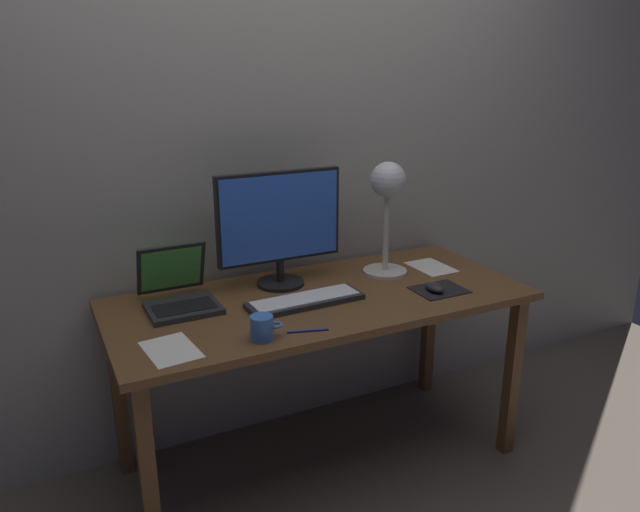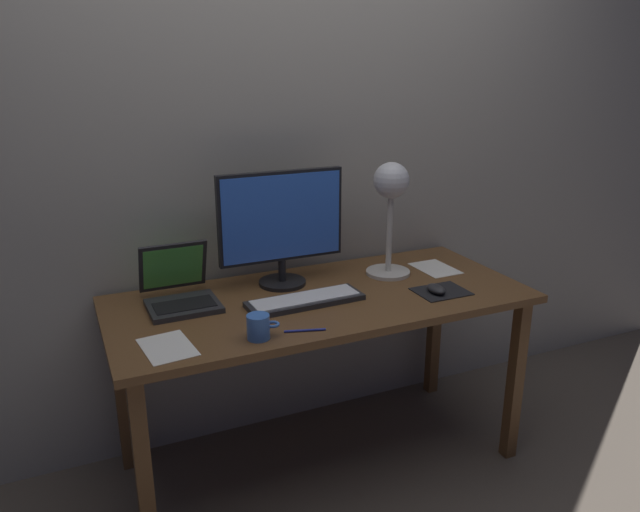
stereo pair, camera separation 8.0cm
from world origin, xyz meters
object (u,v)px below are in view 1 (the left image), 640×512
Objects in this scene: desk_lamp at (388,195)px; pen at (308,331)px; coffee_mug at (262,328)px; monitor at (279,223)px; mouse at (434,287)px; laptop at (178,289)px; keyboard_main at (305,300)px.

desk_lamp is 0.74m from pen.
pen is (0.16, -0.01, -0.04)m from coffee_mug.
monitor reaches higher than pen.
desk_lamp reaches higher than mouse.
coffee_mug is (-0.25, -0.44, -0.22)m from monitor.
coffee_mug is at bearing 175.12° from pen.
laptop is at bearing 127.53° from pen.
keyboard_main is 3.18× the size of pen.
monitor is at bearing 78.68° from pen.
mouse is (0.92, -0.32, -0.04)m from laptop.
monitor is at bearing 2.92° from laptop.
mouse is 0.69× the size of pen.
mouse is (0.50, -0.12, 0.01)m from keyboard_main.
mouse is 0.87× the size of coffee_mug.
pen is at bearing -101.32° from monitor.
monitor is 4.60× the size of coffee_mug.
desk_lamp is (0.87, -0.05, 0.28)m from laptop.
laptop is 0.62× the size of desk_lamp.
pen is (-0.09, -0.45, -0.25)m from monitor.
desk_lamp reaches higher than monitor.
keyboard_main is at bearing -160.73° from desk_lamp.
coffee_mug is at bearing -119.41° from monitor.
monitor is 0.46m from desk_lamp.
keyboard_main is at bearing -25.39° from laptop.
monitor is at bearing 145.98° from mouse.
laptop is 0.45m from coffee_mug.
laptop reaches higher than keyboard_main.
keyboard_main is 4.03× the size of coffee_mug.
monitor reaches higher than laptop.
desk_lamp is at bearing -3.02° from laptop.
coffee_mug is (0.17, -0.41, -0.02)m from laptop.
keyboard_main reaches higher than pen.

